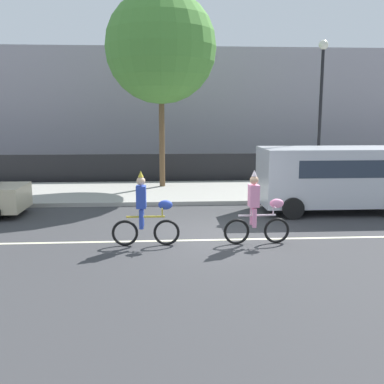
{
  "coord_description": "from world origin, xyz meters",
  "views": [
    {
      "loc": [
        -1.48,
        -11.94,
        3.33
      ],
      "look_at": [
        -0.62,
        1.2,
        1.0
      ],
      "focal_mm": 42.0,
      "sensor_mm": 36.0,
      "label": 1
    }
  ],
  "objects_px": {
    "parade_cyclist_pink": "(258,212)",
    "street_lamp_post": "(321,95)",
    "pedestrian_onlooker": "(286,175)",
    "parked_van_silver": "(337,174)",
    "parade_cyclist_cobalt": "(146,213)"
  },
  "relations": [
    {
      "from": "parade_cyclist_pink",
      "to": "street_lamp_post",
      "type": "xyz_separation_m",
      "value": [
        3.64,
        6.06,
        3.15
      ]
    },
    {
      "from": "parade_cyclist_pink",
      "to": "pedestrian_onlooker",
      "type": "distance_m",
      "value": 5.92
    },
    {
      "from": "parked_van_silver",
      "to": "pedestrian_onlooker",
      "type": "distance_m",
      "value": 2.25
    },
    {
      "from": "street_lamp_post",
      "to": "pedestrian_onlooker",
      "type": "xyz_separation_m",
      "value": [
        -1.4,
        -0.57,
        -2.97
      ]
    },
    {
      "from": "parade_cyclist_cobalt",
      "to": "parked_van_silver",
      "type": "height_order",
      "value": "parked_van_silver"
    },
    {
      "from": "parked_van_silver",
      "to": "parade_cyclist_pink",
      "type": "bearing_deg",
      "value": -133.83
    },
    {
      "from": "parade_cyclist_cobalt",
      "to": "street_lamp_post",
      "type": "bearing_deg",
      "value": 42.97
    },
    {
      "from": "parade_cyclist_pink",
      "to": "street_lamp_post",
      "type": "height_order",
      "value": "street_lamp_post"
    },
    {
      "from": "street_lamp_post",
      "to": "pedestrian_onlooker",
      "type": "distance_m",
      "value": 3.34
    },
    {
      "from": "parade_cyclist_pink",
      "to": "parked_van_silver",
      "type": "bearing_deg",
      "value": 46.17
    },
    {
      "from": "parked_van_silver",
      "to": "pedestrian_onlooker",
      "type": "xyz_separation_m",
      "value": [
        -1.22,
        1.88,
        -0.27
      ]
    },
    {
      "from": "parade_cyclist_cobalt",
      "to": "parked_van_silver",
      "type": "bearing_deg",
      "value": 29.64
    },
    {
      "from": "parked_van_silver",
      "to": "street_lamp_post",
      "type": "relative_size",
      "value": 0.85
    },
    {
      "from": "parked_van_silver",
      "to": "parade_cyclist_cobalt",
      "type": "bearing_deg",
      "value": -150.36
    },
    {
      "from": "parade_cyclist_cobalt",
      "to": "parade_cyclist_pink",
      "type": "relative_size",
      "value": 1.0
    }
  ]
}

